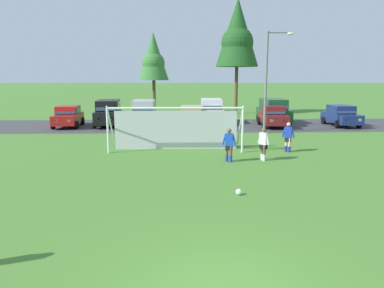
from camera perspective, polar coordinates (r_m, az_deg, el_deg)
ground_plane at (r=21.67m, az=0.32°, el=-0.32°), size 400.00×400.00×0.00m
parking_lot_strip at (r=30.80m, az=-0.39°, el=2.98°), size 52.00×8.40×0.01m
soccer_ball at (r=12.96m, az=7.41°, el=-7.51°), size 0.22×0.22×0.22m
soccer_goal at (r=20.38m, az=-2.58°, el=2.65°), size 7.45×2.05×2.57m
player_striker_near at (r=20.58m, az=14.94°, el=1.05°), size 0.66×0.46×1.64m
player_midfield_center at (r=17.67m, az=5.87°, el=-0.18°), size 0.71×0.33×1.64m
player_defender_far at (r=18.21m, az=11.23°, el=-0.01°), size 0.51×0.64×1.64m
parked_car_slot_far_left at (r=31.54m, az=-18.98°, el=4.17°), size 2.27×4.32×1.72m
parked_car_slot_left at (r=31.14m, az=-13.07°, el=4.84°), size 2.40×4.73×2.16m
parked_car_slot_center_left at (r=30.41m, az=-7.60°, el=4.89°), size 2.20×4.63×2.16m
parked_car_slot_center at (r=29.79m, az=-0.17°, el=4.40°), size 2.14×4.25×1.72m
parked_car_slot_center_right at (r=31.84m, az=3.10°, el=5.22°), size 2.28×4.67×2.16m
parked_car_slot_right at (r=30.62m, az=12.67°, el=4.31°), size 2.22×4.30×1.72m
parked_car_slot_far_right at (r=32.64m, az=12.75°, el=5.11°), size 2.31×4.69×2.16m
parked_car_slot_end at (r=32.82m, az=22.49°, el=4.18°), size 2.13×4.25×1.72m
tree_left_edge at (r=40.89m, az=-6.11°, el=13.35°), size 3.32×3.32×8.85m
tree_mid_left at (r=40.72m, az=7.18°, el=16.74°), size 4.63×4.63×12.34m
street_lamp at (r=26.74m, az=11.98°, el=9.63°), size 2.00×0.32×7.23m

